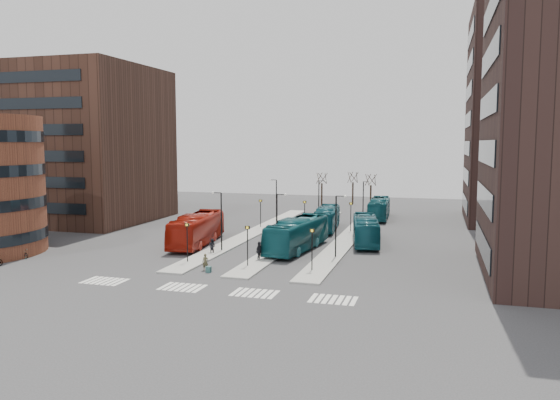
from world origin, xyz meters
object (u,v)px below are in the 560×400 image
(red_bus, at_px, (197,229))
(teal_bus_a, at_px, (297,234))
(teal_bus_d, at_px, (379,209))
(commuter_b, at_px, (259,251))
(suitcase, at_px, (209,269))
(commuter_c, at_px, (279,247))
(bicycle_far, at_px, (22,254))
(traveller, at_px, (205,262))
(teal_bus_b, at_px, (327,218))
(commuter_a, at_px, (212,246))
(teal_bus_c, at_px, (366,230))

(red_bus, xyz_separation_m, teal_bus_a, (11.51, -0.03, -0.01))
(teal_bus_d, relative_size, commuter_b, 5.91)
(suitcase, distance_m, commuter_c, 9.71)
(teal_bus_a, relative_size, teal_bus_d, 1.10)
(teal_bus_d, height_order, bicycle_far, teal_bus_d)
(teal_bus_d, bearing_deg, traveller, -109.04)
(suitcase, bearing_deg, teal_bus_b, 83.51)
(red_bus, relative_size, commuter_a, 7.89)
(suitcase, height_order, teal_bus_b, teal_bus_b)
(red_bus, distance_m, commuter_a, 5.55)
(commuter_c, bearing_deg, teal_bus_b, -176.20)
(commuter_c, bearing_deg, commuter_b, -9.06)
(traveller, height_order, commuter_c, commuter_c)
(suitcase, relative_size, red_bus, 0.04)
(suitcase, xyz_separation_m, teal_bus_a, (5.01, 11.70, 1.45))
(traveller, bearing_deg, teal_bus_c, 44.01)
(teal_bus_a, xyz_separation_m, bicycle_far, (-25.02, -11.39, -1.27))
(teal_bus_d, relative_size, commuter_c, 7.32)
(red_bus, height_order, teal_bus_b, red_bus)
(teal_bus_a, relative_size, commuter_c, 8.09)
(red_bus, height_order, bicycle_far, red_bus)
(red_bus, xyz_separation_m, bicycle_far, (-13.50, -11.42, -1.28))
(teal_bus_c, xyz_separation_m, bicycle_far, (-31.41, -17.29, -1.10))
(teal_bus_b, relative_size, bicycle_far, 6.30)
(suitcase, height_order, traveller, traveller)
(traveller, distance_m, bicycle_far, 19.45)
(commuter_b, bearing_deg, commuter_c, -8.42)
(teal_bus_c, distance_m, commuter_a, 17.49)
(suitcase, height_order, bicycle_far, bicycle_far)
(teal_bus_c, height_order, commuter_a, teal_bus_c)
(teal_bus_d, height_order, commuter_a, teal_bus_d)
(red_bus, bearing_deg, commuter_a, -56.21)
(red_bus, xyz_separation_m, commuter_b, (9.29, -6.10, -0.78))
(teal_bus_b, xyz_separation_m, commuter_a, (-8.21, -18.30, -0.71))
(suitcase, relative_size, teal_bus_b, 0.05)
(commuter_c, bearing_deg, teal_bus_d, 175.26)
(traveller, bearing_deg, teal_bus_d, 62.26)
(suitcase, relative_size, commuter_c, 0.35)
(suitcase, xyz_separation_m, teal_bus_b, (5.29, 25.89, 1.24))
(teal_bus_a, distance_m, commuter_b, 6.52)
(suitcase, height_order, commuter_c, commuter_c)
(suitcase, height_order, teal_bus_a, teal_bus_a)
(suitcase, bearing_deg, traveller, 138.41)
(commuter_a, bearing_deg, teal_bus_a, -142.27)
(suitcase, distance_m, commuter_a, 8.15)
(commuter_b, distance_m, bicycle_far, 23.41)
(traveller, bearing_deg, suitcase, -57.51)
(suitcase, xyz_separation_m, commuter_c, (3.84, 8.90, 0.50))
(suitcase, bearing_deg, teal_bus_a, 71.86)
(commuter_b, bearing_deg, teal_bus_a, -10.79)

